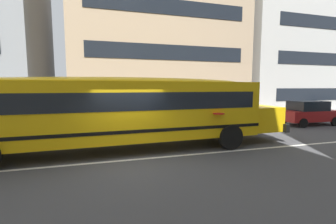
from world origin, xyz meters
TOP-DOWN VIEW (x-y plane):
  - ground_plane at (0.00, 0.00)m, footprint 400.00×400.00m
  - sidewalk_far at (0.00, 7.06)m, footprint 120.00×3.00m
  - lane_centreline at (0.00, 0.00)m, footprint 110.00×0.16m
  - school_bus at (0.08, 1.47)m, footprint 13.39×3.18m
  - parked_car_red_beside_sign at (12.67, 4.34)m, footprint 3.95×1.97m
  - apartment_block_far_centre at (4.02, 13.08)m, footprint 14.19×9.09m
  - apartment_block_far_right at (22.86, 15.26)m, footprint 21.95×13.45m

SIDE VIEW (x-z plane):
  - ground_plane at x=0.00m, z-range 0.00..0.00m
  - lane_centreline at x=0.00m, z-range 0.00..0.01m
  - sidewalk_far at x=0.00m, z-range 0.00..0.01m
  - parked_car_red_beside_sign at x=12.67m, z-range 0.02..1.66m
  - school_bus at x=0.08m, z-range 0.28..3.26m
  - apartment_block_far_right at x=22.86m, z-range 0.00..13.30m
  - apartment_block_far_centre at x=4.02m, z-range 0.00..19.70m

